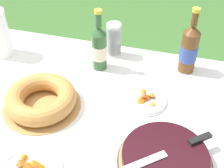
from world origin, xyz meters
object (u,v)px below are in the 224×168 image
(berry_tart, at_px, (165,159))
(cider_bottle_green, at_px, (99,48))
(cider_bottle_amber, at_px, (189,49))
(snack_plate_near, at_px, (144,99))
(bundt_cake, at_px, (40,100))
(cup_stack, at_px, (114,40))
(serving_knife, at_px, (173,150))

(berry_tart, bearing_deg, cider_bottle_green, 128.70)
(berry_tart, relative_size, cider_bottle_amber, 1.03)
(cider_bottle_green, relative_size, snack_plate_near, 1.51)
(cider_bottle_amber, relative_size, snack_plate_near, 1.60)
(berry_tart, height_order, cider_bottle_amber, cider_bottle_amber)
(bundt_cake, bearing_deg, cup_stack, 67.34)
(cider_bottle_green, bearing_deg, bundt_cake, -114.61)
(cup_stack, bearing_deg, bundt_cake, -112.66)
(bundt_cake, distance_m, cider_bottle_green, 0.37)
(bundt_cake, bearing_deg, snack_plate_near, 20.95)
(cup_stack, distance_m, cider_bottle_amber, 0.37)
(cider_bottle_green, height_order, snack_plate_near, cider_bottle_green)
(cider_bottle_amber, bearing_deg, cider_bottle_green, -167.18)
(bundt_cake, xyz_separation_m, cider_bottle_green, (0.15, 0.33, 0.07))
(bundt_cake, bearing_deg, serving_knife, -12.86)
(berry_tart, height_order, cup_stack, cup_stack)
(serving_knife, bearing_deg, cider_bottle_green, -89.18)
(bundt_cake, height_order, cider_bottle_amber, cider_bottle_amber)
(serving_knife, relative_size, cup_stack, 1.71)
(bundt_cake, bearing_deg, cider_bottle_amber, 37.34)
(berry_tart, distance_m, cider_bottle_green, 0.61)
(berry_tart, xyz_separation_m, cider_bottle_green, (-0.38, 0.47, 0.08))
(cider_bottle_amber, xyz_separation_m, snack_plate_near, (-0.15, -0.27, -0.11))
(cider_bottle_green, bearing_deg, snack_plate_near, -35.08)
(berry_tart, height_order, cider_bottle_green, cider_bottle_green)
(serving_knife, bearing_deg, snack_plate_near, -102.09)
(serving_knife, bearing_deg, cider_bottle_amber, -130.38)
(cup_stack, xyz_separation_m, cider_bottle_green, (-0.04, -0.12, 0.03))
(cider_bottle_green, height_order, cider_bottle_amber, cider_bottle_amber)
(snack_plate_near, bearing_deg, serving_knife, -61.45)
(serving_knife, relative_size, snack_plate_near, 1.50)
(cider_bottle_green, distance_m, snack_plate_near, 0.32)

